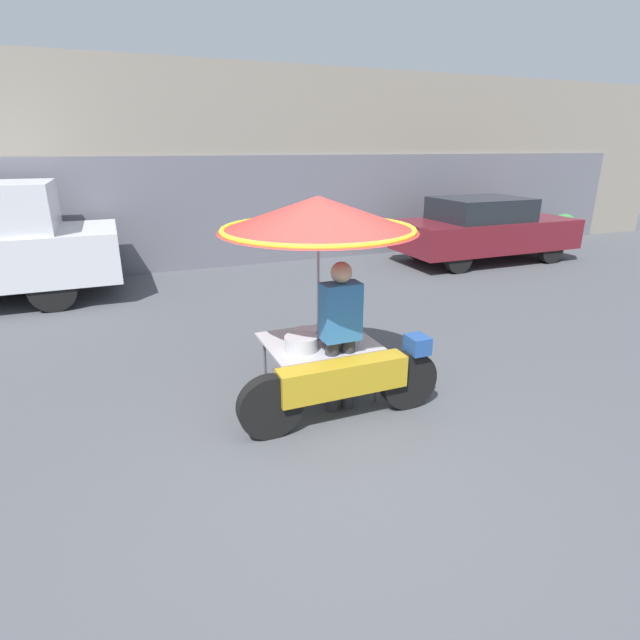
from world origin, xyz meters
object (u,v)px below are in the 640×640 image
at_px(vendor_motorcycle_cart, 321,244).
at_px(potted_plant, 564,227).
at_px(parked_car, 484,229).
at_px(vendor_person, 341,330).

distance_m(vendor_motorcycle_cart, potted_plant, 11.26).
bearing_deg(potted_plant, parked_car, -165.41).
height_order(vendor_motorcycle_cart, vendor_person, vendor_motorcycle_cart).
relative_size(vendor_motorcycle_cart, vendor_person, 1.37).
xyz_separation_m(vendor_person, parked_car, (6.02, 5.14, -0.10)).
distance_m(vendor_person, potted_plant, 11.31).
bearing_deg(vendor_person, vendor_motorcycle_cart, 103.16).
distance_m(vendor_motorcycle_cart, vendor_person, 0.88).
bearing_deg(vendor_motorcycle_cart, vendor_person, -76.84).
bearing_deg(potted_plant, vendor_person, -147.60).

